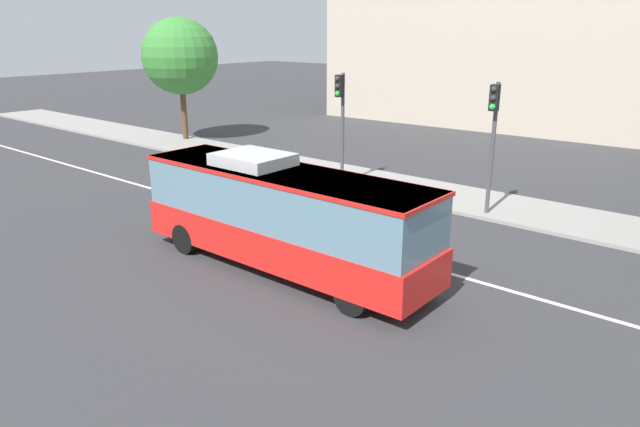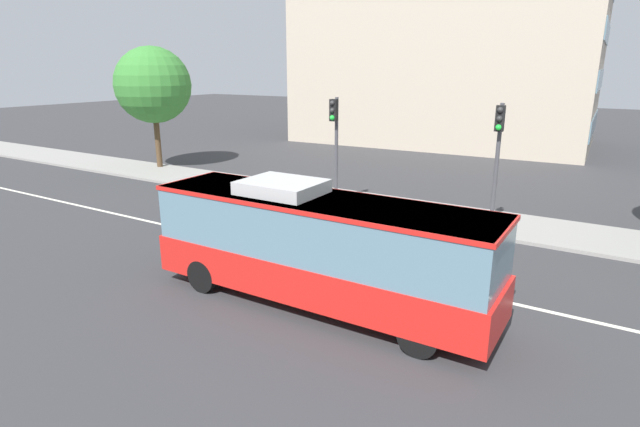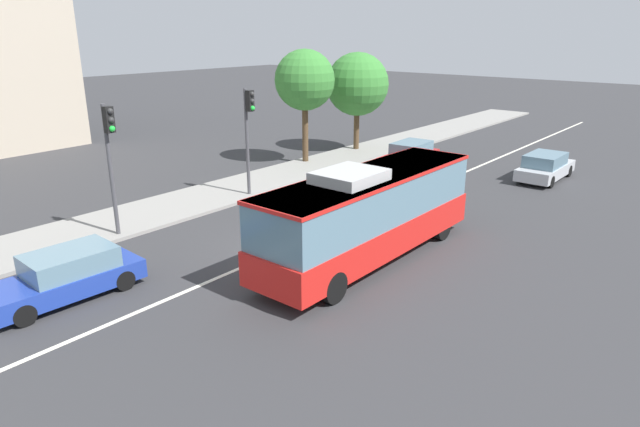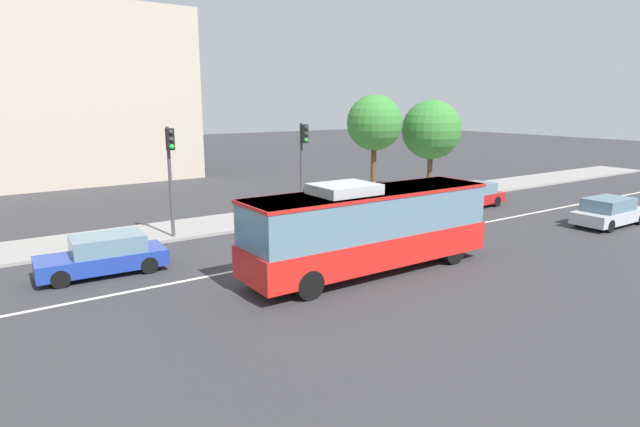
{
  "view_description": "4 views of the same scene",
  "coord_description": "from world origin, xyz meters",
  "px_view_note": "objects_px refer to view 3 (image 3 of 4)",
  "views": [
    {
      "loc": [
        12.25,
        -14.89,
        7.12
      ],
      "look_at": [
        1.63,
        -1.98,
        1.7
      ],
      "focal_mm": 32.35,
      "sensor_mm": 36.0,
      "label": 1
    },
    {
      "loc": [
        7.87,
        -14.13,
        6.54
      ],
      "look_at": [
        -0.25,
        -0.89,
        2.01
      ],
      "focal_mm": 28.47,
      "sensor_mm": 36.0,
      "label": 2
    },
    {
      "loc": [
        -14.12,
        -13.13,
        7.78
      ],
      "look_at": [
        -0.26,
        -1.65,
        1.74
      ],
      "focal_mm": 30.9,
      "sensor_mm": 36.0,
      "label": 3
    },
    {
      "loc": [
        -11.18,
        -17.47,
        6.3
      ],
      "look_at": [
        0.52,
        -0.22,
        1.83
      ],
      "focal_mm": 29.4,
      "sensor_mm": 36.0,
      "label": 4
    }
  ],
  "objects_px": {
    "sedan_blue": "(66,275)",
    "street_tree_kerbside_right": "(357,84)",
    "traffic_light_near_corner": "(249,124)",
    "sedan_silver": "(545,167)",
    "sedan_red": "(410,155)",
    "street_tree_kerbside_left": "(305,81)",
    "traffic_light_mid_block": "(110,148)",
    "transit_bus": "(369,211)"
  },
  "relations": [
    {
      "from": "sedan_blue",
      "to": "street_tree_kerbside_right",
      "type": "bearing_deg",
      "value": -163.07
    },
    {
      "from": "traffic_light_mid_block",
      "to": "street_tree_kerbside_left",
      "type": "xyz_separation_m",
      "value": [
        14.23,
        2.77,
        1.37
      ]
    },
    {
      "from": "sedan_blue",
      "to": "sedan_red",
      "type": "bearing_deg",
      "value": -175.45
    },
    {
      "from": "transit_bus",
      "to": "sedan_blue",
      "type": "bearing_deg",
      "value": 147.06
    },
    {
      "from": "sedan_blue",
      "to": "street_tree_kerbside_right",
      "type": "height_order",
      "value": "street_tree_kerbside_right"
    },
    {
      "from": "street_tree_kerbside_right",
      "to": "street_tree_kerbside_left",
      "type": "bearing_deg",
      "value": 177.25
    },
    {
      "from": "sedan_red",
      "to": "traffic_light_near_corner",
      "type": "relative_size",
      "value": 0.88
    },
    {
      "from": "sedan_silver",
      "to": "traffic_light_mid_block",
      "type": "relative_size",
      "value": 0.87
    },
    {
      "from": "traffic_light_mid_block",
      "to": "street_tree_kerbside_left",
      "type": "bearing_deg",
      "value": 98.68
    },
    {
      "from": "sedan_silver",
      "to": "traffic_light_near_corner",
      "type": "bearing_deg",
      "value": 141.4
    },
    {
      "from": "traffic_light_mid_block",
      "to": "transit_bus",
      "type": "bearing_deg",
      "value": 24.87
    },
    {
      "from": "transit_bus",
      "to": "sedan_red",
      "type": "height_order",
      "value": "transit_bus"
    },
    {
      "from": "sedan_red",
      "to": "traffic_light_mid_block",
      "type": "distance_m",
      "value": 17.89
    },
    {
      "from": "sedan_red",
      "to": "street_tree_kerbside_left",
      "type": "distance_m",
      "value": 7.56
    },
    {
      "from": "traffic_light_near_corner",
      "to": "street_tree_kerbside_right",
      "type": "distance_m",
      "value": 12.29
    },
    {
      "from": "sedan_blue",
      "to": "street_tree_kerbside_right",
      "type": "xyz_separation_m",
      "value": [
        22.94,
        5.88,
        3.65
      ]
    },
    {
      "from": "sedan_blue",
      "to": "sedan_silver",
      "type": "bearing_deg",
      "value": 167.05
    },
    {
      "from": "transit_bus",
      "to": "sedan_red",
      "type": "distance_m",
      "value": 14.39
    },
    {
      "from": "traffic_light_mid_block",
      "to": "street_tree_kerbside_left",
      "type": "height_order",
      "value": "street_tree_kerbside_left"
    },
    {
      "from": "sedan_silver",
      "to": "traffic_light_mid_block",
      "type": "height_order",
      "value": "traffic_light_mid_block"
    },
    {
      "from": "traffic_light_near_corner",
      "to": "traffic_light_mid_block",
      "type": "xyz_separation_m",
      "value": [
        -7.13,
        -0.08,
        0.0
      ]
    },
    {
      "from": "street_tree_kerbside_right",
      "to": "sedan_blue",
      "type": "bearing_deg",
      "value": -165.62
    },
    {
      "from": "sedan_blue",
      "to": "street_tree_kerbside_left",
      "type": "xyz_separation_m",
      "value": [
        18.02,
        6.12,
        4.21
      ]
    },
    {
      "from": "sedan_blue",
      "to": "street_tree_kerbside_left",
      "type": "relative_size",
      "value": 0.68
    },
    {
      "from": "sedan_silver",
      "to": "sedan_red",
      "type": "bearing_deg",
      "value": 105.94
    },
    {
      "from": "traffic_light_mid_block",
      "to": "street_tree_kerbside_left",
      "type": "relative_size",
      "value": 0.77
    },
    {
      "from": "sedan_silver",
      "to": "street_tree_kerbside_left",
      "type": "xyz_separation_m",
      "value": [
        -5.3,
        12.59,
        4.21
      ]
    },
    {
      "from": "sedan_silver",
      "to": "street_tree_kerbside_right",
      "type": "height_order",
      "value": "street_tree_kerbside_right"
    },
    {
      "from": "sedan_red",
      "to": "street_tree_kerbside_right",
      "type": "distance_m",
      "value": 6.52
    },
    {
      "from": "traffic_light_mid_block",
      "to": "street_tree_kerbside_right",
      "type": "relative_size",
      "value": 0.81
    },
    {
      "from": "traffic_light_near_corner",
      "to": "traffic_light_mid_block",
      "type": "bearing_deg",
      "value": -93.48
    },
    {
      "from": "traffic_light_mid_block",
      "to": "street_tree_kerbside_right",
      "type": "distance_m",
      "value": 19.33
    },
    {
      "from": "street_tree_kerbside_left",
      "to": "street_tree_kerbside_right",
      "type": "xyz_separation_m",
      "value": [
        4.92,
        -0.24,
        -0.56
      ]
    },
    {
      "from": "transit_bus",
      "to": "street_tree_kerbside_right",
      "type": "xyz_separation_m",
      "value": [
        14.68,
        11.22,
        2.57
      ]
    },
    {
      "from": "transit_bus",
      "to": "street_tree_kerbside_right",
      "type": "height_order",
      "value": "street_tree_kerbside_right"
    },
    {
      "from": "transit_bus",
      "to": "sedan_red",
      "type": "xyz_separation_m",
      "value": [
        13.0,
        6.08,
        -1.09
      ]
    },
    {
      "from": "traffic_light_mid_block",
      "to": "street_tree_kerbside_right",
      "type": "bearing_deg",
      "value": 95.2
    },
    {
      "from": "street_tree_kerbside_left",
      "to": "traffic_light_near_corner",
      "type": "bearing_deg",
      "value": -159.24
    },
    {
      "from": "sedan_silver",
      "to": "traffic_light_mid_block",
      "type": "bearing_deg",
      "value": 153.31
    },
    {
      "from": "transit_bus",
      "to": "street_tree_kerbside_left",
      "type": "bearing_deg",
      "value": 49.49
    },
    {
      "from": "traffic_light_near_corner",
      "to": "sedan_blue",
      "type": "bearing_deg",
      "value": -76.71
    },
    {
      "from": "traffic_light_near_corner",
      "to": "sedan_red",
      "type": "bearing_deg",
      "value": 71.31
    }
  ]
}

